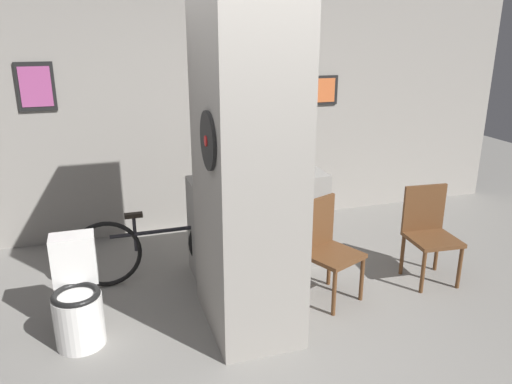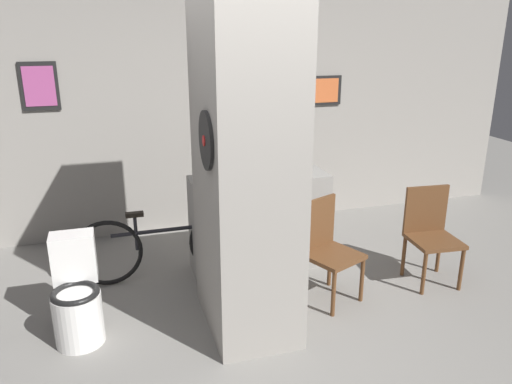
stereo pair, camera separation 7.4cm
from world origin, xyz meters
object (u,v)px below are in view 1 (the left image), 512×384
object	(u,v)px
chair_near_pillar	(326,246)
bottle_tall	(289,163)
chair_by_doorway	(429,230)
toilet	(77,300)
bicycle	(166,245)

from	to	relation	value
chair_near_pillar	bottle_tall	xyz separation A→B (m)	(-0.08, 0.70, 0.56)
chair_by_doorway	chair_near_pillar	bearing A→B (deg)	-173.98
toilet	chair_near_pillar	world-z (taller)	chair_near_pillar
chair_near_pillar	bottle_tall	distance (m)	0.90
chair_by_doorway	bottle_tall	xyz separation A→B (m)	(-1.13, 0.68, 0.56)
toilet	bicycle	bearing A→B (deg)	45.24
bicycle	bottle_tall	distance (m)	1.39
toilet	bottle_tall	bearing A→B (deg)	19.94
chair_near_pillar	bottle_tall	size ratio (longest dim) A/B	2.80
chair_by_doorway	bicycle	distance (m)	2.44
chair_near_pillar	bicycle	xyz separation A→B (m)	(-1.27, 0.76, -0.15)
toilet	bottle_tall	distance (m)	2.21
toilet	bottle_tall	world-z (taller)	bottle_tall
toilet	chair_by_doorway	xyz separation A→B (m)	(3.09, 0.04, 0.15)
chair_near_pillar	bottle_tall	bearing A→B (deg)	72.58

